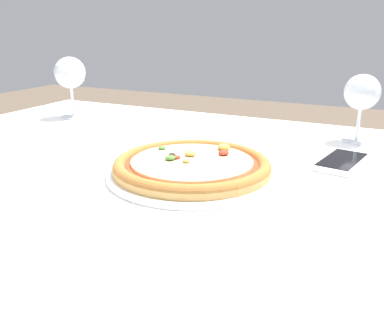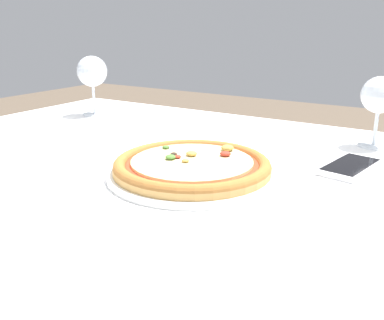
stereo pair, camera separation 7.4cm
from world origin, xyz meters
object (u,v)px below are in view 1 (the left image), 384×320
object	(u,v)px
dining_table	(139,206)
wine_glass_far_left	(70,74)
pizza_plate	(192,167)
wine_glass_far_right	(362,94)
cell_phone	(342,162)

from	to	relation	value
dining_table	wine_glass_far_left	distance (m)	0.53
pizza_plate	wine_glass_far_right	bearing A→B (deg)	57.63
dining_table	pizza_plate	xyz separation A→B (m)	(0.13, -0.02, 0.11)
wine_glass_far_left	wine_glass_far_right	bearing A→B (deg)	5.31
dining_table	wine_glass_far_left	xyz separation A→B (m)	(-0.40, 0.28, 0.21)
pizza_plate	wine_glass_far_left	bearing A→B (deg)	150.22
pizza_plate	wine_glass_far_left	distance (m)	0.62
dining_table	wine_glass_far_left	world-z (taller)	wine_glass_far_left
wine_glass_far_left	cell_phone	bearing A→B (deg)	-8.77
wine_glass_far_right	cell_phone	distance (m)	0.21
dining_table	wine_glass_far_left	size ratio (longest dim) A/B	7.23
cell_phone	dining_table	bearing A→B (deg)	-155.14
dining_table	wine_glass_far_right	size ratio (longest dim) A/B	8.07
wine_glass_far_left	wine_glass_far_right	xyz separation A→B (m)	(0.76, 0.07, -0.01)
pizza_plate	wine_glass_far_right	distance (m)	0.45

